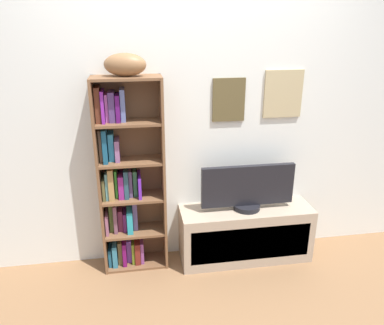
{
  "coord_description": "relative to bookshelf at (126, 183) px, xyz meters",
  "views": [
    {
      "loc": [
        -0.44,
        -1.73,
        1.92
      ],
      "look_at": [
        -0.02,
        0.85,
        0.93
      ],
      "focal_mm": 34.93,
      "sensor_mm": 36.0,
      "label": 1
    }
  ],
  "objects": [
    {
      "name": "back_wall",
      "position": [
        0.52,
        0.12,
        0.52
      ],
      "size": [
        4.8,
        0.08,
        2.5
      ],
      "color": "silver",
      "rests_on": "ground"
    },
    {
      "name": "bookshelf",
      "position": [
        0.0,
        0.0,
        0.0
      ],
      "size": [
        0.51,
        0.24,
        1.56
      ],
      "color": "brown",
      "rests_on": "ground"
    },
    {
      "name": "football",
      "position": [
        0.05,
        -0.03,
        0.91
      ],
      "size": [
        0.33,
        0.22,
        0.16
      ],
      "primitive_type": "ellipsoid",
      "rotation": [
        0.0,
        0.0,
        -0.22
      ],
      "color": "olive",
      "rests_on": "bookshelf"
    },
    {
      "name": "tv_stand",
      "position": [
        0.98,
        -0.08,
        -0.5
      ],
      "size": [
        1.1,
        0.35,
        0.47
      ],
      "color": "tan",
      "rests_on": "ground"
    },
    {
      "name": "television",
      "position": [
        0.98,
        -0.08,
        -0.08
      ],
      "size": [
        0.77,
        0.22,
        0.38
      ],
      "color": "black",
      "rests_on": "tv_stand"
    }
  ]
}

